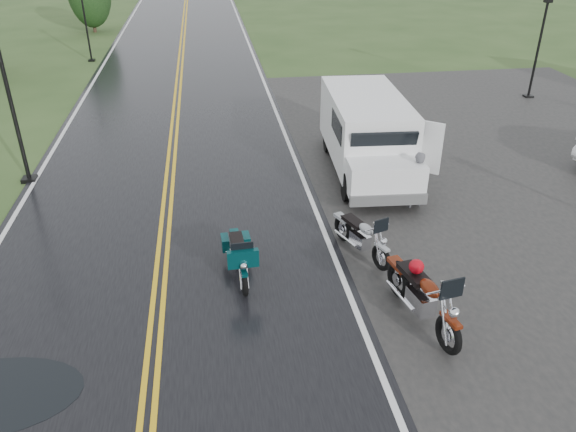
{
  "coord_description": "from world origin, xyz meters",
  "views": [
    {
      "loc": [
        1.26,
        -8.57,
        6.85
      ],
      "look_at": [
        2.8,
        2.0,
        1.0
      ],
      "focal_mm": 35.0,
      "sensor_mm": 36.0,
      "label": 1
    }
  ],
  "objects": [
    {
      "name": "parking_pad",
      "position": [
        11.0,
        5.0,
        0.01
      ],
      "size": [
        14.0,
        24.0,
        0.03
      ],
      "primitive_type": "cube",
      "color": "black",
      "rests_on": "ground"
    },
    {
      "name": "lamp_post_near_left",
      "position": [
        -3.97,
        6.96,
        2.41
      ],
      "size": [
        0.41,
        0.41,
        4.81
      ],
      "primitive_type": null,
      "color": "black",
      "rests_on": "ground"
    },
    {
      "name": "motorcycle_red",
      "position": [
        5.07,
        -1.57,
        0.71
      ],
      "size": [
        1.31,
        2.52,
        1.42
      ],
      "primitive_type": null,
      "rotation": [
        0.0,
        0.0,
        0.19
      ],
      "color": "#601D0A",
      "rests_on": "ground"
    },
    {
      "name": "motorcycle_silver",
      "position": [
        4.66,
        1.06,
        0.58
      ],
      "size": [
        1.38,
        2.1,
        1.17
      ],
      "primitive_type": null,
      "rotation": [
        0.0,
        0.0,
        0.36
      ],
      "color": "#9FA2A7",
      "rests_on": "ground"
    },
    {
      "name": "van_white",
      "position": [
        4.76,
        4.43,
        1.12
      ],
      "size": [
        2.48,
        5.81,
        2.23
      ],
      "primitive_type": null,
      "rotation": [
        0.0,
        0.0,
        -0.06
      ],
      "color": "white",
      "rests_on": "ground"
    },
    {
      "name": "lamp_post_far_left",
      "position": [
        -4.52,
        21.69,
        1.9
      ],
      "size": [
        0.33,
        0.33,
        3.8
      ],
      "primitive_type": null,
      "color": "black",
      "rests_on": "ground"
    },
    {
      "name": "ground",
      "position": [
        0.0,
        0.0,
        0.0
      ],
      "size": [
        120.0,
        120.0,
        0.0
      ],
      "primitive_type": "plane",
      "color": "#2D471E",
      "rests_on": "ground"
    },
    {
      "name": "lamp_post_far_right",
      "position": [
        14.4,
        12.5,
        2.08
      ],
      "size": [
        0.36,
        0.36,
        4.16
      ],
      "primitive_type": null,
      "color": "black",
      "rests_on": "ground"
    },
    {
      "name": "person_at_van",
      "position": [
        6.38,
        3.82,
        0.76
      ],
      "size": [
        0.63,
        0.5,
        1.51
      ],
      "primitive_type": "imported",
      "rotation": [
        0.0,
        0.0,
        3.43
      ],
      "color": "#535359",
      "rests_on": "ground"
    },
    {
      "name": "road",
      "position": [
        0.0,
        10.0,
        0.02
      ],
      "size": [
        8.0,
        100.0,
        0.04
      ],
      "primitive_type": "cube",
      "color": "black",
      "rests_on": "ground"
    },
    {
      "name": "motorcycle_teal",
      "position": [
        1.72,
        0.59,
        0.58
      ],
      "size": [
        0.82,
        1.99,
        1.15
      ],
      "primitive_type": null,
      "rotation": [
        0.0,
        0.0,
        0.06
      ],
      "color": "#043032",
      "rests_on": "ground"
    }
  ]
}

